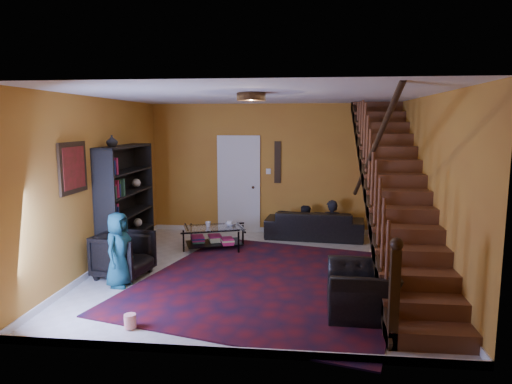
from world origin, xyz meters
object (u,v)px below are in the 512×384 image
bookshelf (127,204)px  coffee_table (214,236)px  armchair_right (362,291)px  armchair_left (124,255)px  sofa (314,224)px

bookshelf → coffee_table: (1.43, 0.68, -0.73)m
bookshelf → coffee_table: size_ratio=1.60×
bookshelf → armchair_right: bookshelf is taller
bookshelf → coffee_table: bookshelf is taller
armchair_left → armchair_right: armchair_left is taller
bookshelf → armchair_left: (0.35, -1.07, -0.61)m
sofa → armchair_right: bearing=102.9°
sofa → armchair_left: (-3.01, -2.77, 0.06)m
armchair_left → coffee_table: (1.08, 1.74, -0.11)m
coffee_table → armchair_right: bearing=-48.8°
sofa → coffee_table: size_ratio=1.61×
bookshelf → sofa: size_ratio=0.99×
bookshelf → armchair_right: size_ratio=2.10×
bookshelf → armchair_left: size_ratio=2.59×
sofa → armchair_right: (0.52, -3.83, 0.02)m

